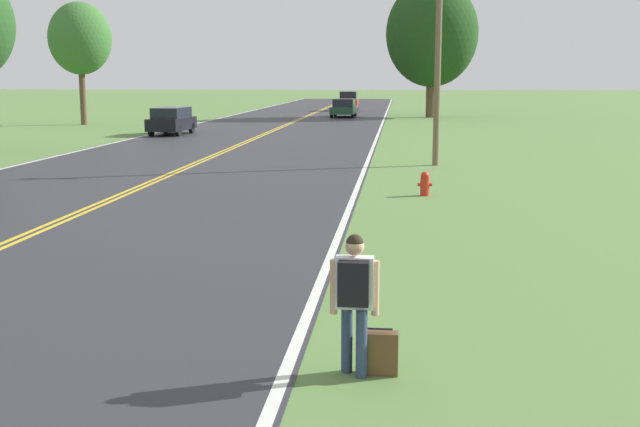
{
  "coord_description": "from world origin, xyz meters",
  "views": [
    {
      "loc": [
        8.01,
        -3.23,
        3.41
      ],
      "look_at": [
        6.59,
        11.04,
        0.95
      ],
      "focal_mm": 45.0,
      "sensor_mm": 36.0,
      "label": 1
    }
  ],
  "objects_px": {
    "tree_right_cluster": "(432,34)",
    "car_dark_green_sedan_mid_far": "(344,108)",
    "hitchhiker_person": "(354,291)",
    "fire_hydrant": "(425,183)",
    "car_red_suv_receding": "(349,101)",
    "suitcase": "(379,353)",
    "tree_left_verge": "(80,39)",
    "car_black_hatchback_mid_near": "(172,120)"
  },
  "relations": [
    {
      "from": "hitchhiker_person",
      "to": "car_red_suv_receding",
      "type": "xyz_separation_m",
      "value": [
        -4.63,
        71.4,
        -0.02
      ]
    },
    {
      "from": "fire_hydrant",
      "to": "tree_right_cluster",
      "type": "distance_m",
      "value": 45.62
    },
    {
      "from": "fire_hydrant",
      "to": "tree_right_cluster",
      "type": "xyz_separation_m",
      "value": [
        1.77,
        45.12,
        6.52
      ]
    },
    {
      "from": "tree_left_verge",
      "to": "car_dark_green_sedan_mid_far",
      "type": "distance_m",
      "value": 22.33
    },
    {
      "from": "hitchhiker_person",
      "to": "tree_right_cluster",
      "type": "xyz_separation_m",
      "value": [
        2.99,
        59.45,
        5.86
      ]
    },
    {
      "from": "suitcase",
      "to": "car_red_suv_receding",
      "type": "xyz_separation_m",
      "value": [
        -4.92,
        71.31,
        0.74
      ]
    },
    {
      "from": "tree_left_verge",
      "to": "car_dark_green_sedan_mid_far",
      "type": "relative_size",
      "value": 1.84
    },
    {
      "from": "tree_left_verge",
      "to": "car_red_suv_receding",
      "type": "height_order",
      "value": "tree_left_verge"
    },
    {
      "from": "tree_left_verge",
      "to": "car_black_hatchback_mid_near",
      "type": "xyz_separation_m",
      "value": [
        9.05,
        -9.16,
        -5.15
      ]
    },
    {
      "from": "fire_hydrant",
      "to": "tree_left_verge",
      "type": "bearing_deg",
      "value": 125.62
    },
    {
      "from": "tree_right_cluster",
      "to": "suitcase",
      "type": "bearing_deg",
      "value": -92.61
    },
    {
      "from": "tree_right_cluster",
      "to": "car_black_hatchback_mid_near",
      "type": "xyz_separation_m",
      "value": [
        -15.91,
        -21.91,
        -6.02
      ]
    },
    {
      "from": "car_dark_green_sedan_mid_far",
      "to": "car_red_suv_receding",
      "type": "height_order",
      "value": "car_red_suv_receding"
    },
    {
      "from": "tree_left_verge",
      "to": "fire_hydrant",
      "type": "bearing_deg",
      "value": -54.38
    },
    {
      "from": "hitchhiker_person",
      "to": "car_red_suv_receding",
      "type": "relative_size",
      "value": 0.39
    },
    {
      "from": "suitcase",
      "to": "tree_left_verge",
      "type": "height_order",
      "value": "tree_left_verge"
    },
    {
      "from": "fire_hydrant",
      "to": "tree_left_verge",
      "type": "relative_size",
      "value": 0.08
    },
    {
      "from": "suitcase",
      "to": "car_red_suv_receding",
      "type": "distance_m",
      "value": 71.49
    },
    {
      "from": "hitchhiker_person",
      "to": "car_red_suv_receding",
      "type": "bearing_deg",
      "value": 4.54
    },
    {
      "from": "hitchhiker_person",
      "to": "tree_right_cluster",
      "type": "height_order",
      "value": "tree_right_cluster"
    },
    {
      "from": "hitchhiker_person",
      "to": "suitcase",
      "type": "bearing_deg",
      "value": -72.02
    },
    {
      "from": "fire_hydrant",
      "to": "car_black_hatchback_mid_near",
      "type": "height_order",
      "value": "car_black_hatchback_mid_near"
    },
    {
      "from": "tree_right_cluster",
      "to": "car_black_hatchback_mid_near",
      "type": "distance_m",
      "value": 27.74
    },
    {
      "from": "fire_hydrant",
      "to": "car_dark_green_sedan_mid_far",
      "type": "relative_size",
      "value": 0.15
    },
    {
      "from": "hitchhiker_person",
      "to": "car_black_hatchback_mid_near",
      "type": "distance_m",
      "value": 39.71
    },
    {
      "from": "suitcase",
      "to": "car_red_suv_receding",
      "type": "relative_size",
      "value": 0.13
    },
    {
      "from": "suitcase",
      "to": "car_dark_green_sedan_mid_far",
      "type": "distance_m",
      "value": 59.35
    },
    {
      "from": "hitchhiker_person",
      "to": "fire_hydrant",
      "type": "relative_size",
      "value": 2.37
    },
    {
      "from": "tree_left_verge",
      "to": "car_dark_green_sedan_mid_far",
      "type": "xyz_separation_m",
      "value": [
        17.72,
        12.55,
        -5.21
      ]
    },
    {
      "from": "tree_right_cluster",
      "to": "car_dark_green_sedan_mid_far",
      "type": "bearing_deg",
      "value": -178.5
    },
    {
      "from": "suitcase",
      "to": "fire_hydrant",
      "type": "bearing_deg",
      "value": -2.95
    },
    {
      "from": "fire_hydrant",
      "to": "car_red_suv_receding",
      "type": "bearing_deg",
      "value": 95.86
    },
    {
      "from": "suitcase",
      "to": "fire_hydrant",
      "type": "relative_size",
      "value": 0.79
    },
    {
      "from": "hitchhiker_person",
      "to": "car_dark_green_sedan_mid_far",
      "type": "xyz_separation_m",
      "value": [
        -4.25,
        59.26,
        -0.22
      ]
    },
    {
      "from": "tree_right_cluster",
      "to": "car_dark_green_sedan_mid_far",
      "type": "xyz_separation_m",
      "value": [
        -7.25,
        -0.19,
        -6.08
      ]
    },
    {
      "from": "tree_right_cluster",
      "to": "car_black_hatchback_mid_near",
      "type": "height_order",
      "value": "tree_right_cluster"
    },
    {
      "from": "suitcase",
      "to": "car_black_hatchback_mid_near",
      "type": "relative_size",
      "value": 0.13
    },
    {
      "from": "car_dark_green_sedan_mid_far",
      "to": "fire_hydrant",
      "type": "bearing_deg",
      "value": 8.57
    },
    {
      "from": "car_black_hatchback_mid_near",
      "to": "fire_hydrant",
      "type": "bearing_deg",
      "value": -146.36
    },
    {
      "from": "car_black_hatchback_mid_near",
      "to": "car_red_suv_receding",
      "type": "bearing_deg",
      "value": -11.47
    },
    {
      "from": "car_red_suv_receding",
      "to": "tree_right_cluster",
      "type": "bearing_deg",
      "value": 32.28
    },
    {
      "from": "tree_left_verge",
      "to": "tree_right_cluster",
      "type": "height_order",
      "value": "tree_right_cluster"
    }
  ]
}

